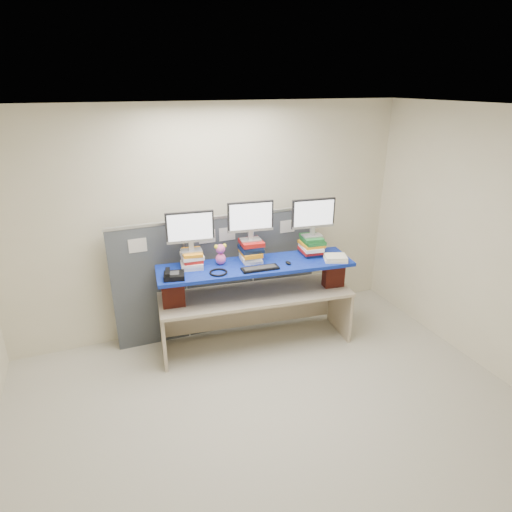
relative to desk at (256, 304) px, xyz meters
name	(u,v)px	position (x,y,z in m)	size (l,w,h in m)	color
room	(281,289)	(-0.29, -1.30, 0.85)	(5.00, 4.00, 2.80)	beige
cubicle_partition	(220,275)	(-0.29, 0.48, 0.22)	(2.60, 0.06, 1.53)	#3D4148
desk	(256,304)	(0.00, 0.00, 0.00)	(2.31, 0.91, 0.69)	#B9A78D
brick_pier_left	(173,292)	(-0.96, 0.06, 0.30)	(0.24, 0.13, 0.33)	maroon
brick_pier_right	(334,273)	(0.95, -0.16, 0.30)	(0.24, 0.13, 0.33)	maroon
blue_board	(256,266)	(0.00, 0.00, 0.49)	(2.24, 0.56, 0.04)	#0A0B7E
book_stack_left	(192,259)	(-0.69, 0.20, 0.60)	(0.28, 0.32, 0.19)	white
book_stack_center	(251,250)	(-0.02, 0.12, 0.64)	(0.28, 0.33, 0.25)	white
book_stack_right	(311,245)	(0.73, 0.04, 0.63)	(0.28, 0.33, 0.23)	#101F49
monitor_left	(190,229)	(-0.69, 0.20, 0.96)	(0.53, 0.17, 0.46)	#AAAAAF
monitor_center	(251,219)	(-0.02, 0.12, 1.02)	(0.53, 0.17, 0.46)	#AAAAAF
monitor_right	(313,215)	(0.73, 0.04, 1.00)	(0.53, 0.17, 0.46)	#AAAAAF
keyboard	(260,268)	(-0.01, -0.16, 0.52)	(0.43, 0.17, 0.03)	black
mouse	(288,263)	(0.34, -0.13, 0.53)	(0.05, 0.10, 0.03)	black
desk_phone	(173,275)	(-0.95, -0.03, 0.55)	(0.25, 0.24, 0.09)	black
headset	(218,272)	(-0.47, -0.08, 0.52)	(0.20, 0.20, 0.02)	black
plush_toy	(221,254)	(-0.37, 0.14, 0.64)	(0.14, 0.11, 0.24)	pink
binder_stack	(335,258)	(0.90, -0.24, 0.54)	(0.31, 0.28, 0.06)	white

